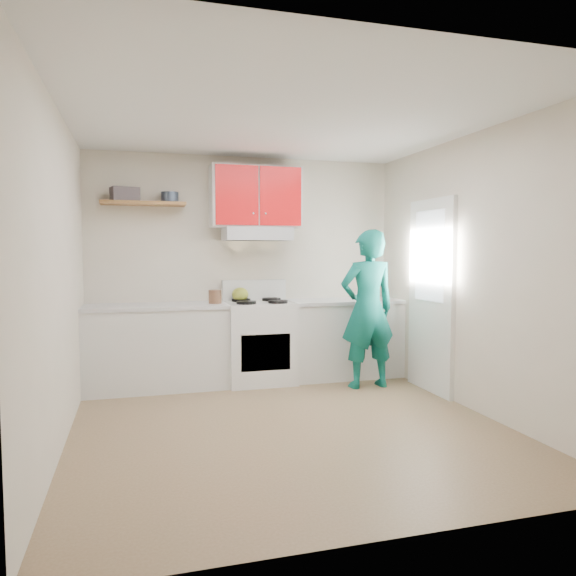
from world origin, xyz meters
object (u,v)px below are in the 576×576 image
object	(u,v)px
stove	(259,342)
person	(368,309)
tin	(170,197)
crock	(215,298)
kettle	(240,294)

from	to	relation	value
stove	person	world-z (taller)	person
tin	stove	bearing A→B (deg)	-12.46
stove	crock	size ratio (longest dim) A/B	5.36
stove	person	size ratio (longest dim) A/B	0.53
tin	crock	size ratio (longest dim) A/B	1.11
kettle	crock	world-z (taller)	kettle
tin	kettle	distance (m)	1.34
person	crock	bearing A→B (deg)	-20.24
tin	crock	bearing A→B (deg)	-27.48
kettle	person	xyz separation A→B (m)	(1.29, -0.68, -0.13)
tin	kettle	bearing A→B (deg)	-5.86
person	stove	bearing A→B (deg)	-28.73
stove	crock	world-z (taller)	crock
tin	crock	world-z (taller)	tin
person	tin	bearing A→B (deg)	-22.48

